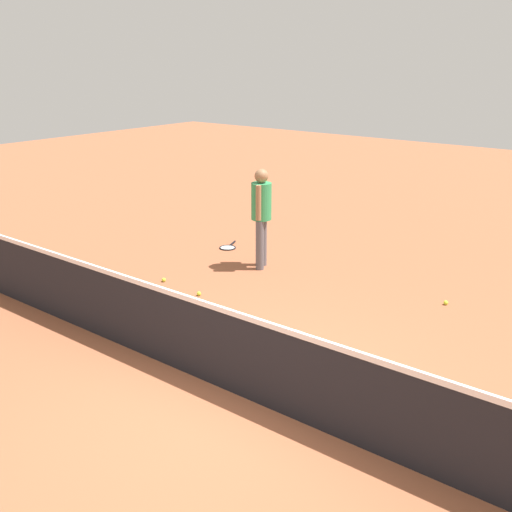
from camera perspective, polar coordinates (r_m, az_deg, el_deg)
The scene contains 8 objects.
ground_plane at distance 6.62m, azimuth -0.79°, elevation -13.26°, with size 40.00×40.00×0.00m, color #9E5638.
court_net at distance 6.37m, azimuth -0.81°, elevation -9.43°, with size 10.09×0.09×1.07m.
player_near_side at distance 10.14m, azimuth 0.51°, elevation 4.34°, with size 0.45×0.51×1.70m.
tennis_racket_near_player at distance 11.47m, azimuth -2.64°, elevation 0.83°, with size 0.40×0.61×0.03m.
tennis_ball_near_player at distance 9.30m, azimuth 17.42°, elevation -4.21°, with size 0.07×0.07×0.07m, color #C6E033.
tennis_ball_by_net at distance 6.94m, azimuth 1.10°, elevation -11.34°, with size 0.07×0.07×0.07m, color #C6E033.
tennis_ball_midcourt at distance 9.86m, azimuth -8.67°, elevation -2.23°, with size 0.07×0.07×0.07m, color #C6E033.
tennis_ball_baseline at distance 9.24m, azimuth -5.39°, elevation -3.55°, with size 0.07×0.07×0.07m, color #C6E033.
Camera 1 is at (-3.55, 4.37, 3.48)m, focal length 42.53 mm.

